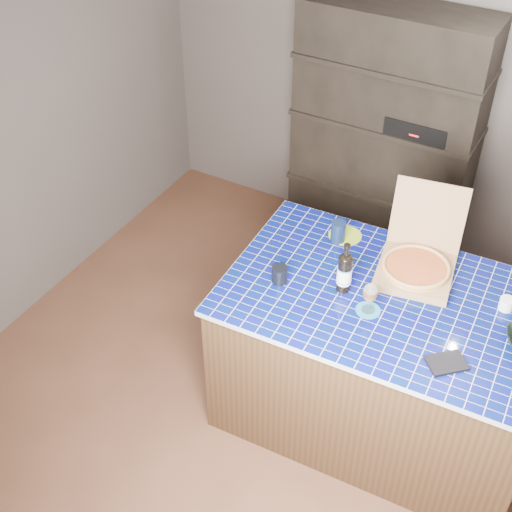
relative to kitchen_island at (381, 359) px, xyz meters
The scene contains 12 objects.
room 1.00m from the kitchen_island, behind, with size 3.50×3.50×3.50m.
shelving_unit 1.62m from the kitchen_island, 112.41° to the left, with size 1.20×0.41×1.80m.
kitchen_island is the anchor object (origin of this frame).
pizza_box 0.57m from the kitchen_island, 80.66° to the left, with size 0.45×0.52×0.41m.
mead_bottle 0.62m from the kitchen_island, 166.52° to the right, with size 0.08×0.08×0.29m.
teal_trivet 0.48m from the kitchen_island, 114.88° to the right, with size 0.12×0.12×0.01m, color teal.
wine_glass 0.59m from the kitchen_island, 114.88° to the right, with size 0.07×0.07×0.17m.
tumbler 0.75m from the kitchen_island, 163.60° to the right, with size 0.08×0.08×0.09m, color black.
dvd_case 0.66m from the kitchen_island, 37.57° to the right, with size 0.12×0.17×0.01m, color black.
white_jar 0.74m from the kitchen_island, 21.51° to the left, with size 0.07×0.07×0.06m, color white.
navy_cup 0.73m from the kitchen_island, 145.50° to the left, with size 0.08×0.08×0.13m, color #0D1A32.
green_trivet 0.70m from the kitchen_island, 139.03° to the left, with size 0.18×0.18×0.01m, color #92B326.
Camera 1 is at (1.28, -2.50, 3.34)m, focal length 50.00 mm.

